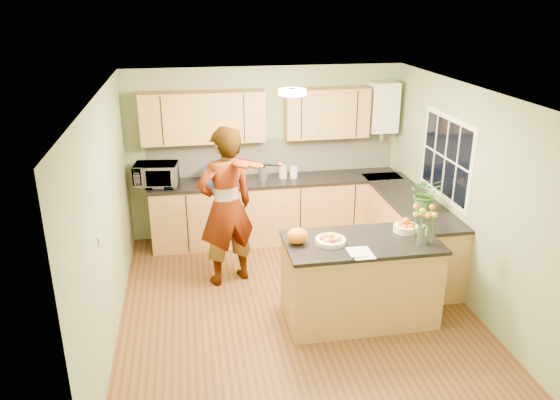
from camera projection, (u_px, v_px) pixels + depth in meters
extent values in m
plane|color=#543518|center=(295.00, 307.00, 6.38)|extent=(4.50, 4.50, 0.00)
cube|color=silver|center=(298.00, 93.00, 5.50)|extent=(4.00, 4.50, 0.02)
cube|color=#8CA274|center=(266.00, 153.00, 8.01)|extent=(4.00, 0.02, 2.50)
cube|color=#8CA274|center=(360.00, 323.00, 3.87)|extent=(4.00, 0.02, 2.50)
cube|color=#8CA274|center=(107.00, 220.00, 5.62)|extent=(0.02, 4.50, 2.50)
cube|color=#8CA274|center=(467.00, 197.00, 6.26)|extent=(0.02, 4.50, 2.50)
cube|color=#AE7B45|center=(276.00, 210.00, 8.04)|extent=(3.60, 0.60, 0.90)
cube|color=black|center=(276.00, 180.00, 7.86)|extent=(3.64, 0.62, 0.04)
cube|color=#AE7B45|center=(408.00, 233.00, 7.28)|extent=(0.60, 2.20, 0.90)
cube|color=black|center=(410.00, 200.00, 7.11)|extent=(0.62, 2.24, 0.04)
cube|color=beige|center=(273.00, 156.00, 8.03)|extent=(3.60, 0.02, 0.52)
cube|color=#AE7B45|center=(203.00, 117.00, 7.50)|extent=(1.70, 0.34, 0.70)
cube|color=#AE7B45|center=(326.00, 113.00, 7.78)|extent=(1.20, 0.34, 0.70)
cube|color=white|center=(383.00, 107.00, 7.91)|extent=(0.40, 0.30, 0.72)
cylinder|color=silver|center=(381.00, 134.00, 8.05)|extent=(0.06, 0.06, 0.20)
cube|color=white|center=(446.00, 158.00, 6.71)|extent=(0.01, 1.30, 1.05)
cube|color=black|center=(446.00, 158.00, 6.71)|extent=(0.01, 1.18, 0.92)
cube|color=white|center=(100.00, 240.00, 5.05)|extent=(0.02, 0.09, 0.09)
cylinder|color=#FFEABF|center=(292.00, 92.00, 5.79)|extent=(0.30, 0.30, 0.06)
cylinder|color=white|center=(292.00, 89.00, 5.78)|extent=(0.10, 0.10, 0.02)
cube|color=#AE7B45|center=(360.00, 281.00, 6.03)|extent=(1.62, 0.81, 0.91)
cube|color=black|center=(362.00, 242.00, 5.87)|extent=(1.66, 0.85, 0.04)
cylinder|color=#F6EDC5|center=(330.00, 241.00, 5.79)|extent=(0.33, 0.33, 0.05)
cylinder|color=#F6EDC5|center=(405.00, 228.00, 6.07)|extent=(0.26, 0.26, 0.08)
cylinder|color=silver|center=(422.00, 234.00, 5.75)|extent=(0.11, 0.11, 0.22)
ellipsoid|color=orange|center=(297.00, 236.00, 5.76)|extent=(0.27, 0.24, 0.17)
cube|color=silver|center=(362.00, 253.00, 5.56)|extent=(0.21, 0.29, 0.01)
imported|color=#DA9E85|center=(226.00, 207.00, 6.64)|extent=(0.86, 0.71, 2.01)
imported|color=white|center=(156.00, 175.00, 7.51)|extent=(0.63, 0.46, 0.32)
cube|color=navy|center=(214.00, 175.00, 7.67)|extent=(0.32, 0.27, 0.23)
cylinder|color=silver|center=(263.00, 174.00, 7.76)|extent=(0.14, 0.14, 0.20)
sphere|color=black|center=(263.00, 165.00, 7.72)|extent=(0.07, 0.07, 0.07)
cylinder|color=#F6EDC5|center=(283.00, 172.00, 7.87)|extent=(0.13, 0.13, 0.18)
cylinder|color=white|center=(294.00, 172.00, 7.88)|extent=(0.12, 0.12, 0.17)
imported|color=#3A7025|center=(426.00, 193.00, 6.66)|extent=(0.45, 0.41, 0.43)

